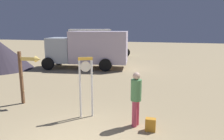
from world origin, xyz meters
name	(u,v)px	position (x,y,z in m)	size (l,w,h in m)	color
standing_clock	(86,81)	(-0.43, 2.14, 1.29)	(0.47, 0.30, 2.11)	white
arrow_sign	(28,69)	(-3.13, 2.72, 1.45)	(0.98, 0.27, 2.16)	brown
person_near_clock	(136,96)	(1.35, 1.88, 0.98)	(0.34, 0.34, 1.75)	#C4415B
backpack	(151,125)	(1.84, 1.64, 0.20)	(0.31, 0.24, 0.40)	orange
box_truck_near	(90,48)	(-3.56, 10.73, 1.53)	(6.43, 3.17, 2.78)	silver
box_truck_far	(97,41)	(-5.36, 17.77, 1.58)	(6.83, 4.45, 2.86)	white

